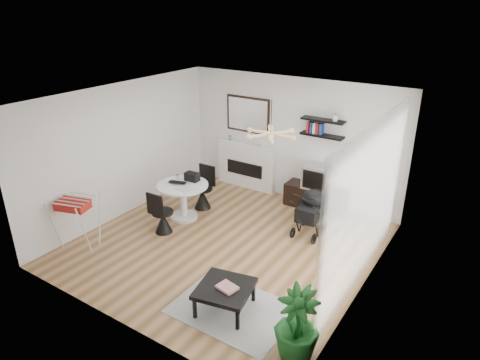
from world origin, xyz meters
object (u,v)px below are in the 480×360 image
Objects in this scene: drying_rack at (77,221)px; stroller at (311,214)px; crt_tv at (318,177)px; tv_console at (315,198)px; potted_plant at (297,324)px; coffee_table at (225,289)px; fireplace at (246,160)px; dining_table at (183,196)px.

drying_rack is 1.01× the size of stroller.
crt_tv is 0.59× the size of stroller.
drying_rack reaches higher than tv_console.
stroller is 3.17m from potted_plant.
crt_tv is at bearing 93.47° from coffee_table.
fireplace reaches higher than crt_tv.
stroller is 2.72m from coffee_table.
coffee_table is (2.32, -1.86, -0.14)m from dining_table.
tv_console is at bearing -5.00° from fireplace.
dining_table is (-0.21, -2.05, -0.19)m from fireplace.
tv_console is 1.11m from stroller.
stroller is (3.29, 2.73, -0.10)m from drying_rack.
drying_rack reaches higher than coffee_table.
potted_plant is at bearing -69.37° from tv_console.
crt_tv is 0.58× the size of drying_rack.
drying_rack is at bearing -128.22° from crt_tv.
coffee_table is (-0.10, -2.71, -0.06)m from stroller.
tv_console is 2.81m from dining_table.
crt_tv is at bearing 110.27° from potted_plant.
tv_console is at bearing 35.52° from drying_rack.
dining_table is at bearing 141.30° from coffee_table.
stroller reaches higher than tv_console.
stroller is at bearing -72.30° from crt_tv.
fireplace is 1.89m from crt_tv.
fireplace is 2.53m from stroller.
coffee_table is at bearing -86.08° from tv_console.
drying_rack reaches higher than dining_table.
potted_plant is (1.50, -3.99, 0.26)m from tv_console.
fireplace is 4.45m from coffee_table.
tv_console is at bearing 42.44° from dining_table.
drying_rack is (-0.87, -1.87, 0.01)m from dining_table.
coffee_table is (2.11, -3.91, -0.33)m from fireplace.
tv_console is at bearing 173.71° from crt_tv.
fireplace reaches higher than tv_console.
drying_rack is 4.27m from stroller.
fireplace is at bearing 58.04° from drying_rack.
stroller reaches higher than coffee_table.
tv_console is 3.76m from coffee_table.
fireplace reaches higher than stroller.
potted_plant reaches higher than dining_table.
dining_table is (-2.06, -1.89, 0.25)m from tv_console.
stroller is at bearing 111.15° from potted_plant.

